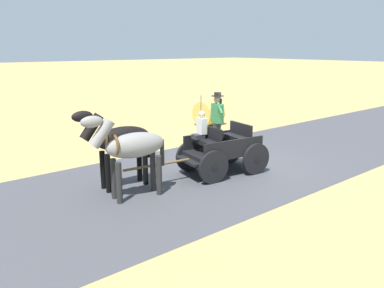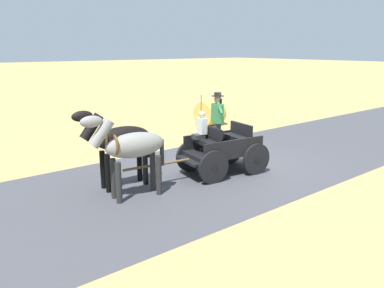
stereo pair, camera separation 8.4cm
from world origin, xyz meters
name	(u,v)px [view 2 (the right image)]	position (x,y,z in m)	size (l,w,h in m)	color
ground_plane	(236,165)	(0.00, 0.00, 0.00)	(200.00, 200.00, 0.00)	tan
road_surface	(236,165)	(0.00, 0.00, 0.00)	(6.04, 160.00, 0.01)	#424247
horse_drawn_carriage	(221,147)	(-0.25, 0.92, 0.82)	(1.72, 4.51, 2.50)	black
horse_near_side	(131,147)	(-0.27, 3.98, 1.32)	(0.75, 2.15, 2.21)	gray
horse_off_side	(119,140)	(0.58, 3.86, 1.32)	(0.68, 2.14, 2.21)	black
hay_bale	(210,113)	(5.53, -3.67, 0.60)	(1.20, 1.20, 1.10)	gold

